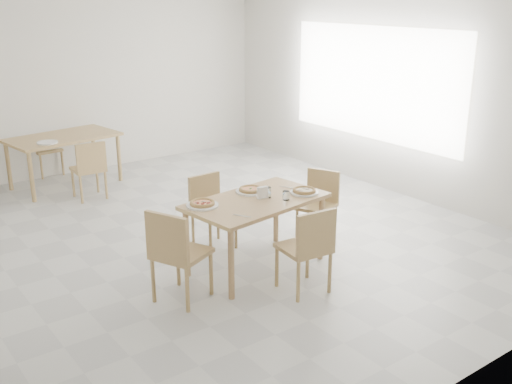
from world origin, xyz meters
TOP-DOWN VIEW (x-y plane):
  - room at (2.98, 0.30)m, footprint 7.28×7.00m
  - main_table at (-0.10, -1.03)m, footprint 1.52×0.99m
  - chair_south at (-0.04, -1.79)m, footprint 0.47×0.47m
  - chair_north at (-0.17, -0.26)m, footprint 0.42×0.42m
  - chair_west at (-1.13, -1.20)m, footprint 0.59×0.59m
  - chair_east at (0.98, -0.82)m, footprint 0.53×0.53m
  - plate_margherita at (-0.00, -0.81)m, footprint 0.32×0.32m
  - plate_mushroom at (0.42, -1.17)m, footprint 0.30×0.30m
  - plate_pepperoni at (-0.64, -0.88)m, footprint 0.32×0.32m
  - pizza_margherita at (-0.00, -0.81)m, footprint 0.29×0.29m
  - pizza_mushroom at (0.42, -1.17)m, footprint 0.30×0.30m
  - pizza_pepperoni at (-0.64, -0.88)m, footprint 0.25×0.25m
  - tumbler_a at (0.03, -1.05)m, footprint 0.08×0.08m
  - tumbler_b at (0.14, -1.22)m, footprint 0.07×0.07m
  - napkin_holder at (-0.04, -1.06)m, footprint 0.12×0.07m
  - fork_a at (-0.49, -1.34)m, footprint 0.11×0.17m
  - fork_b at (0.40, -0.92)m, footprint 0.09×0.15m
  - second_table at (-0.70, 2.90)m, footprint 1.63×1.08m
  - chair_back_s at (-0.65, 2.06)m, footprint 0.43×0.43m
  - chair_back_n at (-0.75, 3.67)m, footprint 0.42×0.42m
  - plate_empty at (-1.02, 2.60)m, footprint 0.28×0.28m

SIDE VIEW (x-z plane):
  - chair_east at x=0.98m, z-range 0.06..0.86m
  - chair_back_n at x=-0.75m, z-range 0.06..0.86m
  - chair_north at x=-0.17m, z-range 0.07..0.88m
  - chair_back_s at x=-0.65m, z-range 0.07..0.89m
  - chair_south at x=-0.04m, z-range 0.07..0.93m
  - chair_west at x=-1.13m, z-range 0.07..0.98m
  - main_table at x=-0.10m, z-range 0.29..1.04m
  - second_table at x=-0.70m, z-range 0.29..1.04m
  - fork_a at x=-0.49m, z-range 0.75..0.76m
  - fork_b at x=0.40m, z-range 0.75..0.76m
  - plate_margherita at x=0.00m, z-range 0.75..0.77m
  - plate_mushroom at x=0.42m, z-range 0.75..0.77m
  - plate_pepperoni at x=-0.64m, z-range 0.75..0.77m
  - plate_empty at x=-1.02m, z-range 0.75..0.77m
  - pizza_margherita at x=0.00m, z-range 0.76..0.80m
  - pizza_mushroom at x=0.42m, z-range 0.76..0.80m
  - pizza_pepperoni at x=-0.64m, z-range 0.77..0.80m
  - tumbler_b at x=0.14m, z-range 0.75..0.84m
  - tumbler_a at x=0.03m, z-range 0.75..0.86m
  - napkin_holder at x=-0.04m, z-range 0.75..0.88m
  - room at x=2.98m, z-range -2.00..5.00m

